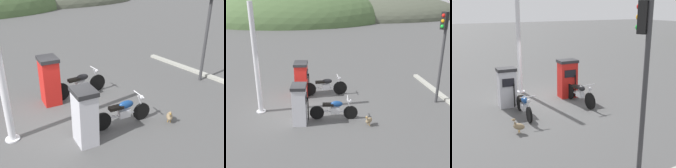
% 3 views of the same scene
% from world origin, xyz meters
% --- Properties ---
extents(ground_plane, '(120.00, 120.00, 0.00)m').
position_xyz_m(ground_plane, '(0.00, 0.00, 0.00)').
color(ground_plane, '#4C4C4C').
extents(fuel_pump_near, '(0.65, 0.78, 1.58)m').
position_xyz_m(fuel_pump_near, '(0.14, -1.37, 0.80)').
color(fuel_pump_near, silver).
rests_on(fuel_pump_near, ground).
extents(fuel_pump_far, '(0.71, 0.87, 1.67)m').
position_xyz_m(fuel_pump_far, '(0.14, 1.37, 0.85)').
color(fuel_pump_far, red).
rests_on(fuel_pump_far, ground).
extents(motorcycle_near_pump, '(1.92, 0.56, 0.92)m').
position_xyz_m(motorcycle_near_pump, '(1.50, -1.18, 0.44)').
color(motorcycle_near_pump, black).
rests_on(motorcycle_near_pump, ground).
extents(motorcycle_far_pump, '(2.18, 0.56, 0.97)m').
position_xyz_m(motorcycle_far_pump, '(1.27, 1.34, 0.49)').
color(motorcycle_far_pump, black).
rests_on(motorcycle_far_pump, ground).
extents(wandering_duck, '(0.40, 0.41, 0.47)m').
position_xyz_m(wandering_duck, '(2.76, -1.84, 0.23)').
color(wandering_duck, '#847051').
rests_on(wandering_duck, ground).
extents(roadside_traffic_light, '(0.40, 0.30, 4.05)m').
position_xyz_m(roadside_traffic_light, '(6.22, -0.02, 2.75)').
color(roadside_traffic_light, '#38383A').
rests_on(roadside_traffic_light, ground).
extents(canopy_support_pole, '(0.40, 0.40, 4.54)m').
position_xyz_m(canopy_support_pole, '(-1.55, -0.21, 2.19)').
color(canopy_support_pole, silver).
rests_on(canopy_support_pole, ground).
extents(road_edge_kerb, '(0.63, 7.32, 0.12)m').
position_xyz_m(road_edge_kerb, '(6.86, 0.00, 0.06)').
color(road_edge_kerb, '#9E9E93').
rests_on(road_edge_kerb, ground).
extents(distant_hill_main, '(31.10, 18.48, 7.41)m').
position_xyz_m(distant_hill_main, '(9.83, 34.00, 0.00)').
color(distant_hill_main, '#4C5142').
rests_on(distant_hill_main, ground).
extents(distant_hill_secondary, '(26.26, 18.80, 10.15)m').
position_xyz_m(distant_hill_secondary, '(-1.85, 29.92, 0.00)').
color(distant_hill_secondary, '#476038').
rests_on(distant_hill_secondary, ground).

